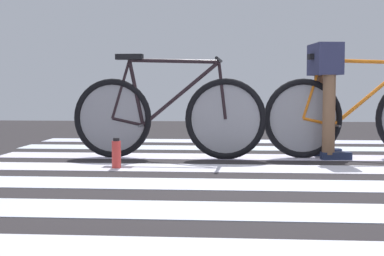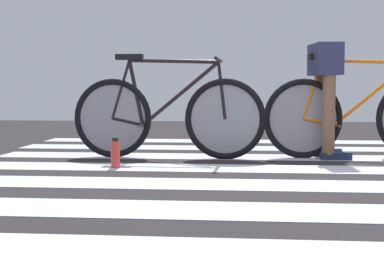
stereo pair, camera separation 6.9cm
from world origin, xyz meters
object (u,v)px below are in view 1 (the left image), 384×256
(cyclist_2_of_2, at_px, (325,84))
(bicycle_1_of_2, at_px, (168,116))
(water_bottle, at_px, (116,154))
(bicycle_2_of_2, at_px, (359,115))

(cyclist_2_of_2, bearing_deg, bicycle_1_of_2, 178.44)
(bicycle_1_of_2, bearing_deg, water_bottle, -114.29)
(bicycle_2_of_2, xyz_separation_m, water_bottle, (-2.04, -0.83, -0.27))
(bicycle_2_of_2, distance_m, cyclist_2_of_2, 0.42)
(bicycle_1_of_2, xyz_separation_m, cyclist_2_of_2, (1.40, 0.15, 0.28))
(bicycle_1_of_2, distance_m, water_bottle, 0.77)
(bicycle_2_of_2, bearing_deg, water_bottle, -165.39)
(cyclist_2_of_2, relative_size, water_bottle, 4.28)
(bicycle_2_of_2, xyz_separation_m, cyclist_2_of_2, (-0.31, -0.04, 0.28))
(bicycle_1_of_2, xyz_separation_m, bicycle_2_of_2, (1.71, 0.19, 0.00))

